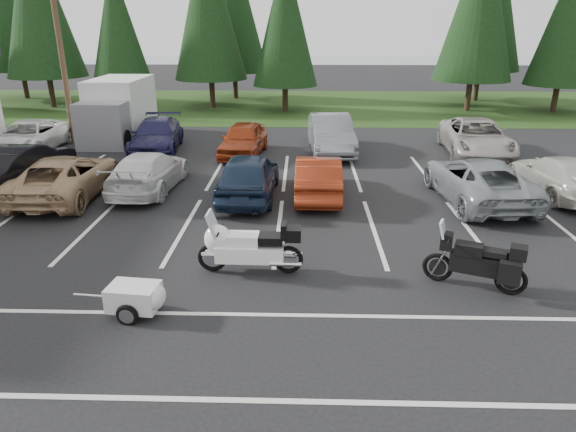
# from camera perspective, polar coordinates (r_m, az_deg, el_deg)

# --- Properties ---
(ground) EXTENTS (120.00, 120.00, 0.00)m
(ground) POSITION_cam_1_polar(r_m,az_deg,el_deg) (13.65, -3.35, -3.14)
(ground) COLOR black
(ground) RESTS_ON ground
(grass_strip) EXTENTS (80.00, 16.00, 0.01)m
(grass_strip) POSITION_cam_1_polar(r_m,az_deg,el_deg) (36.86, -0.18, 12.20)
(grass_strip) COLOR #203C13
(grass_strip) RESTS_ON ground
(lake_water) EXTENTS (70.00, 50.00, 0.02)m
(lake_water) POSITION_cam_1_polar(r_m,az_deg,el_deg) (67.71, 4.20, 16.09)
(lake_water) COLOR gray
(lake_water) RESTS_ON ground
(utility_pole) EXTENTS (1.60, 0.26, 9.00)m
(utility_pole) POSITION_cam_1_polar(r_m,az_deg,el_deg) (26.86, -24.06, 17.35)
(utility_pole) COLOR #473321
(utility_pole) RESTS_ON ground
(box_truck) EXTENTS (2.40, 5.60, 2.90)m
(box_truck) POSITION_cam_1_polar(r_m,az_deg,el_deg) (26.86, -18.66, 11.02)
(box_truck) COLOR silver
(box_truck) RESTS_ON ground
(stall_markings) EXTENTS (32.00, 16.00, 0.01)m
(stall_markings) POSITION_cam_1_polar(r_m,az_deg,el_deg) (15.49, -2.73, -0.12)
(stall_markings) COLOR silver
(stall_markings) RESTS_ON ground
(conifer_3) EXTENTS (3.87, 3.87, 9.02)m
(conifer_3) POSITION_cam_1_polar(r_m,az_deg,el_deg) (35.77, -18.46, 19.42)
(conifer_3) COLOR #332316
(conifer_3) RESTS_ON ground
(conifer_4) EXTENTS (4.80, 4.80, 11.17)m
(conifer_4) POSITION_cam_1_polar(r_m,az_deg,el_deg) (35.87, -8.91, 22.20)
(conifer_4) COLOR #332316
(conifer_4) RESTS_ON ground
(conifer_5) EXTENTS (4.14, 4.14, 9.63)m
(conifer_5) POSITION_cam_1_polar(r_m,az_deg,el_deg) (34.04, -0.33, 20.99)
(conifer_5) COLOR #332316
(conifer_5) RESTS_ON ground
(conifer_6) EXTENTS (4.93, 4.93, 11.48)m
(conifer_6) POSITION_cam_1_polar(r_m,az_deg,el_deg) (36.21, 20.55, 21.49)
(conifer_6) COLOR #332316
(conifer_6) RESTS_ON ground
(conifer_7) EXTENTS (4.27, 4.27, 9.94)m
(conifer_7) POSITION_cam_1_polar(r_m,az_deg,el_deg) (37.93, 28.84, 18.86)
(conifer_7) COLOR #332316
(conifer_7) RESTS_ON ground
(conifer_back_b) EXTENTS (4.97, 4.97, 11.58)m
(conifer_back_b) POSITION_cam_1_polar(r_m,az_deg,el_deg) (40.27, -6.19, 22.48)
(conifer_back_b) COLOR #332316
(conifer_back_b) RESTS_ON ground
(car_near_1) EXTENTS (2.05, 5.09, 1.65)m
(car_near_1) POSITION_cam_1_polar(r_m,az_deg,el_deg) (20.12, -27.67, 4.89)
(car_near_1) COLOR black
(car_near_1) RESTS_ON ground
(car_near_2) EXTENTS (2.47, 5.15, 1.42)m
(car_near_2) POSITION_cam_1_polar(r_m,az_deg,el_deg) (18.61, -23.47, 4.05)
(car_near_2) COLOR tan
(car_near_2) RESTS_ON ground
(car_near_3) EXTENTS (2.13, 4.72, 1.34)m
(car_near_3) POSITION_cam_1_polar(r_m,az_deg,el_deg) (18.45, -15.22, 4.81)
(car_near_3) COLOR silver
(car_near_3) RESTS_ON ground
(car_near_4) EXTENTS (1.93, 4.55, 1.54)m
(car_near_4) POSITION_cam_1_polar(r_m,az_deg,el_deg) (17.05, -4.42, 4.53)
(car_near_4) COLOR #17243A
(car_near_4) RESTS_ON ground
(car_near_5) EXTENTS (1.54, 4.23, 1.39)m
(car_near_5) POSITION_cam_1_polar(r_m,az_deg,el_deg) (17.16, 3.37, 4.41)
(car_near_5) COLOR maroon
(car_near_5) RESTS_ON ground
(car_near_6) EXTENTS (2.79, 5.36, 1.44)m
(car_near_6) POSITION_cam_1_polar(r_m,az_deg,el_deg) (17.77, 20.34, 3.79)
(car_near_6) COLOR gray
(car_near_6) RESTS_ON ground
(car_near_7) EXTENTS (2.18, 4.70, 1.33)m
(car_near_7) POSITION_cam_1_polar(r_m,az_deg,el_deg) (19.57, 27.85, 3.97)
(car_near_7) COLOR beige
(car_near_7) RESTS_ON ground
(car_far_0) EXTENTS (2.32, 4.92, 1.36)m
(car_far_0) POSITION_cam_1_polar(r_m,az_deg,el_deg) (26.06, -26.88, 7.86)
(car_far_0) COLOR white
(car_far_0) RESTS_ON ground
(car_far_1) EXTENTS (2.47, 5.08, 1.42)m
(car_far_1) POSITION_cam_1_polar(r_m,az_deg,el_deg) (24.18, -14.39, 8.68)
(car_far_1) COLOR #1C1A41
(car_far_1) RESTS_ON ground
(car_far_2) EXTENTS (2.07, 4.33, 1.43)m
(car_far_2) POSITION_cam_1_polar(r_m,az_deg,el_deg) (22.70, -4.98, 8.49)
(car_far_2) COLOR maroon
(car_far_2) RESTS_ON ground
(car_far_3) EXTENTS (2.06, 5.09, 1.64)m
(car_far_3) POSITION_cam_1_polar(r_m,az_deg,el_deg) (23.23, 4.79, 9.05)
(car_far_3) COLOR slate
(car_far_3) RESTS_ON ground
(car_far_4) EXTENTS (3.05, 5.76, 1.54)m
(car_far_4) POSITION_cam_1_polar(r_m,az_deg,el_deg) (24.11, 20.19, 8.17)
(car_far_4) COLOR #A8A09A
(car_far_4) RESTS_ON ground
(touring_motorcycle) EXTENTS (2.75, 0.91, 1.51)m
(touring_motorcycle) POSITION_cam_1_polar(r_m,az_deg,el_deg) (11.88, -4.28, -2.95)
(touring_motorcycle) COLOR white
(touring_motorcycle) RESTS_ON ground
(cargo_trailer) EXTENTS (1.51, 0.95, 0.66)m
(cargo_trailer) POSITION_cam_1_polar(r_m,az_deg,el_deg) (10.82, -16.70, -8.90)
(cargo_trailer) COLOR silver
(cargo_trailer) RESTS_ON ground
(adventure_motorcycle) EXTENTS (2.58, 1.73, 1.48)m
(adventure_motorcycle) POSITION_cam_1_polar(r_m,az_deg,el_deg) (11.89, 20.12, -4.30)
(adventure_motorcycle) COLOR black
(adventure_motorcycle) RESTS_ON ground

